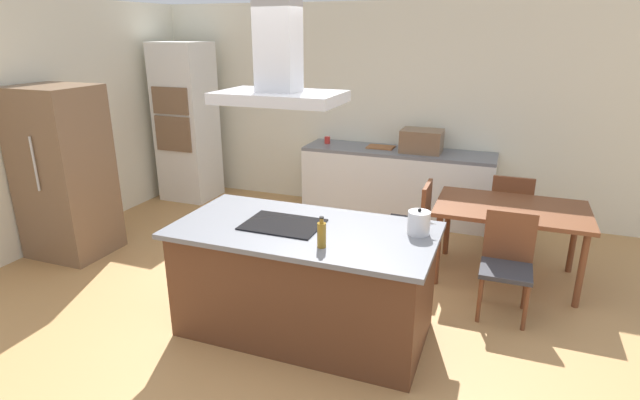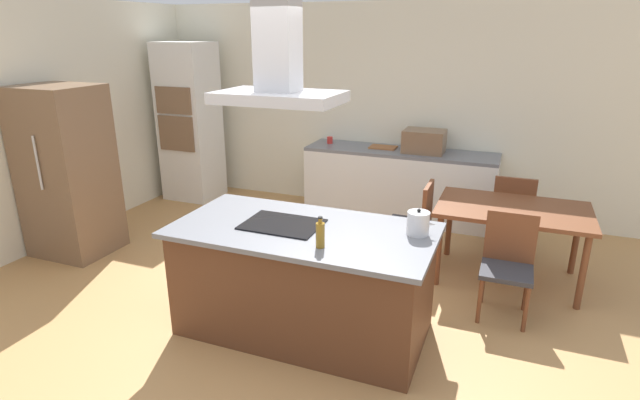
{
  "view_description": "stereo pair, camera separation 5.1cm",
  "coord_description": "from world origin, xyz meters",
  "px_view_note": "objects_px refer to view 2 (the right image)",
  "views": [
    {
      "loc": [
        1.4,
        -3.32,
        2.35
      ],
      "look_at": [
        -0.02,
        0.4,
        1.0
      ],
      "focal_mm": 28.19,
      "sensor_mm": 36.0,
      "label": 1
    },
    {
      "loc": [
        1.45,
        -3.3,
        2.35
      ],
      "look_at": [
        -0.02,
        0.4,
        1.0
      ],
      "focal_mm": 28.19,
      "sensor_mm": 36.0,
      "label": 2
    }
  ],
  "objects_px": {
    "countertop_microwave": "(424,141)",
    "dining_table": "(513,216)",
    "wall_oven_stack": "(190,122)",
    "chair_at_left_end": "(416,219)",
    "refrigerator": "(67,172)",
    "cooktop": "(282,224)",
    "coffee_mug_red": "(330,140)",
    "cutting_board": "(383,147)",
    "range_hood": "(278,67)",
    "chair_facing_back_wall": "(513,209)",
    "tea_kettle": "(418,223)",
    "olive_oil_bottle": "(320,234)",
    "chair_facing_island": "(508,259)"
  },
  "relations": [
    {
      "from": "countertop_microwave",
      "to": "dining_table",
      "type": "bearing_deg",
      "value": -49.94
    },
    {
      "from": "wall_oven_stack",
      "to": "chair_at_left_end",
      "type": "xyz_separation_m",
      "value": [
        3.49,
        -1.09,
        -0.59
      ]
    },
    {
      "from": "refrigerator",
      "to": "chair_at_left_end",
      "type": "bearing_deg",
      "value": 16.11
    },
    {
      "from": "countertop_microwave",
      "to": "refrigerator",
      "type": "relative_size",
      "value": 0.27
    },
    {
      "from": "cooktop",
      "to": "coffee_mug_red",
      "type": "relative_size",
      "value": 6.67
    },
    {
      "from": "cutting_board",
      "to": "range_hood",
      "type": "height_order",
      "value": "range_hood"
    },
    {
      "from": "chair_facing_back_wall",
      "to": "dining_table",
      "type": "bearing_deg",
      "value": -90.0
    },
    {
      "from": "refrigerator",
      "to": "dining_table",
      "type": "distance_m",
      "value": 4.61
    },
    {
      "from": "cooktop",
      "to": "chair_facing_back_wall",
      "type": "relative_size",
      "value": 0.67
    },
    {
      "from": "cutting_board",
      "to": "wall_oven_stack",
      "type": "height_order",
      "value": "wall_oven_stack"
    },
    {
      "from": "tea_kettle",
      "to": "cutting_board",
      "type": "relative_size",
      "value": 0.64
    },
    {
      "from": "chair_at_left_end",
      "to": "chair_facing_back_wall",
      "type": "height_order",
      "value": "same"
    },
    {
      "from": "wall_oven_stack",
      "to": "refrigerator",
      "type": "bearing_deg",
      "value": -92.16
    },
    {
      "from": "cooktop",
      "to": "olive_oil_bottle",
      "type": "bearing_deg",
      "value": -33.39
    },
    {
      "from": "countertop_microwave",
      "to": "refrigerator",
      "type": "height_order",
      "value": "refrigerator"
    },
    {
      "from": "refrigerator",
      "to": "chair_facing_island",
      "type": "distance_m",
      "value": 4.52
    },
    {
      "from": "countertop_microwave",
      "to": "coffee_mug_red",
      "type": "distance_m",
      "value": 1.27
    },
    {
      "from": "coffee_mug_red",
      "to": "cutting_board",
      "type": "bearing_deg",
      "value": -0.23
    },
    {
      "from": "chair_at_left_end",
      "to": "range_hood",
      "type": "relative_size",
      "value": 0.99
    },
    {
      "from": "cooktop",
      "to": "chair_facing_back_wall",
      "type": "bearing_deg",
      "value": 52.85
    },
    {
      "from": "cooktop",
      "to": "countertop_microwave",
      "type": "height_order",
      "value": "countertop_microwave"
    },
    {
      "from": "olive_oil_bottle",
      "to": "dining_table",
      "type": "xyz_separation_m",
      "value": [
        1.25,
        1.84,
        -0.33
      ]
    },
    {
      "from": "dining_table",
      "to": "cutting_board",
      "type": "bearing_deg",
      "value": 140.13
    },
    {
      "from": "cooktop",
      "to": "countertop_microwave",
      "type": "bearing_deg",
      "value": 78.78
    },
    {
      "from": "cooktop",
      "to": "coffee_mug_red",
      "type": "distance_m",
      "value": 3.02
    },
    {
      "from": "chair_facing_back_wall",
      "to": "chair_at_left_end",
      "type": "bearing_deg",
      "value": -143.99
    },
    {
      "from": "cutting_board",
      "to": "chair_facing_island",
      "type": "xyz_separation_m",
      "value": [
        1.64,
        -2.04,
        -0.4
      ]
    },
    {
      "from": "cutting_board",
      "to": "wall_oven_stack",
      "type": "relative_size",
      "value": 0.15
    },
    {
      "from": "chair_at_left_end",
      "to": "range_hood",
      "type": "height_order",
      "value": "range_hood"
    },
    {
      "from": "chair_facing_back_wall",
      "to": "range_hood",
      "type": "distance_m",
      "value": 3.21
    },
    {
      "from": "tea_kettle",
      "to": "range_hood",
      "type": "xyz_separation_m",
      "value": [
        -1.03,
        -0.2,
        1.11
      ]
    },
    {
      "from": "countertop_microwave",
      "to": "chair_facing_island",
      "type": "distance_m",
      "value": 2.34
    },
    {
      "from": "refrigerator",
      "to": "chair_facing_island",
      "type": "xyz_separation_m",
      "value": [
        4.49,
        0.37,
        -0.4
      ]
    },
    {
      "from": "cooktop",
      "to": "chair_facing_back_wall",
      "type": "distance_m",
      "value": 2.82
    },
    {
      "from": "dining_table",
      "to": "chair_facing_back_wall",
      "type": "xyz_separation_m",
      "value": [
        0.0,
        0.67,
        -0.16
      ]
    },
    {
      "from": "tea_kettle",
      "to": "cooktop",
      "type": "bearing_deg",
      "value": -169.0
    },
    {
      "from": "coffee_mug_red",
      "to": "cutting_board",
      "type": "distance_m",
      "value": 0.74
    },
    {
      "from": "olive_oil_bottle",
      "to": "refrigerator",
      "type": "relative_size",
      "value": 0.13
    },
    {
      "from": "cooktop",
      "to": "cutting_board",
      "type": "bearing_deg",
      "value": 89.22
    },
    {
      "from": "countertop_microwave",
      "to": "cutting_board",
      "type": "distance_m",
      "value": 0.55
    },
    {
      "from": "olive_oil_bottle",
      "to": "chair_facing_island",
      "type": "distance_m",
      "value": 1.79
    },
    {
      "from": "coffee_mug_red",
      "to": "refrigerator",
      "type": "bearing_deg",
      "value": -131.15
    },
    {
      "from": "chair_facing_back_wall",
      "to": "range_hood",
      "type": "relative_size",
      "value": 0.99
    },
    {
      "from": "wall_oven_stack",
      "to": "range_hood",
      "type": "bearing_deg",
      "value": -44.18
    },
    {
      "from": "olive_oil_bottle",
      "to": "wall_oven_stack",
      "type": "distance_m",
      "value": 4.31
    },
    {
      "from": "refrigerator",
      "to": "olive_oil_bottle",
      "type": "bearing_deg",
      "value": -14.05
    },
    {
      "from": "chair_at_left_end",
      "to": "countertop_microwave",
      "type": "bearing_deg",
      "value": 98.48
    },
    {
      "from": "cutting_board",
      "to": "wall_oven_stack",
      "type": "xyz_separation_m",
      "value": [
        -2.76,
        -0.28,
        0.19
      ]
    },
    {
      "from": "cutting_board",
      "to": "wall_oven_stack",
      "type": "distance_m",
      "value": 2.78
    },
    {
      "from": "olive_oil_bottle",
      "to": "chair_at_left_end",
      "type": "distance_m",
      "value": 1.94
    }
  ]
}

